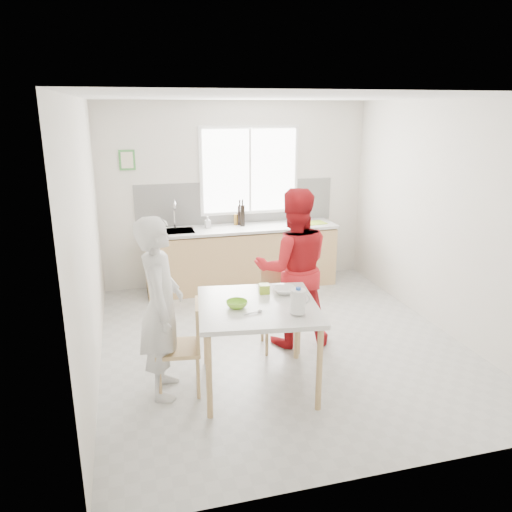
{
  "coord_description": "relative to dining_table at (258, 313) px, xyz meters",
  "views": [
    {
      "loc": [
        -1.63,
        -4.98,
        2.61
      ],
      "look_at": [
        -0.24,
        0.2,
        1.0
      ],
      "focal_mm": 35.0,
      "sensor_mm": 36.0,
      "label": 1
    }
  ],
  "objects": [
    {
      "name": "ground",
      "position": [
        0.5,
        0.81,
        -0.76
      ],
      "size": [
        4.5,
        4.5,
        0.0
      ],
      "primitive_type": "plane",
      "color": "#B7B7B2",
      "rests_on": "ground"
    },
    {
      "name": "room_shell",
      "position": [
        0.5,
        0.81,
        0.89
      ],
      "size": [
        4.5,
        4.5,
        4.5
      ],
      "color": "silver",
      "rests_on": "ground"
    },
    {
      "name": "window",
      "position": [
        0.7,
        3.04,
        0.94
      ],
      "size": [
        1.5,
        0.06,
        1.3
      ],
      "color": "white",
      "rests_on": "room_shell"
    },
    {
      "name": "backsplash",
      "position": [
        0.5,
        3.05,
        0.47
      ],
      "size": [
        3.0,
        0.02,
        0.65
      ],
      "primitive_type": "cube",
      "color": "white",
      "rests_on": "room_shell"
    },
    {
      "name": "picture_frame",
      "position": [
        -1.05,
        3.04,
        1.14
      ],
      "size": [
        0.22,
        0.03,
        0.28
      ],
      "color": "#449544",
      "rests_on": "room_shell"
    },
    {
      "name": "kitchen_counter",
      "position": [
        0.49,
        2.76,
        -0.34
      ],
      "size": [
        2.84,
        0.64,
        1.37
      ],
      "color": "tan",
      "rests_on": "ground"
    },
    {
      "name": "dining_table",
      "position": [
        0.0,
        0.0,
        0.0
      ],
      "size": [
        1.23,
        1.23,
        0.84
      ],
      "rotation": [
        0.0,
        0.0,
        -0.14
      ],
      "color": "silver",
      "rests_on": "ground"
    },
    {
      "name": "chair_left",
      "position": [
        -0.68,
        0.09,
        -0.27
      ],
      "size": [
        0.46,
        0.46,
        0.88
      ],
      "rotation": [
        0.0,
        0.0,
        -1.71
      ],
      "color": "tan",
      "rests_on": "ground"
    },
    {
      "name": "chair_far",
      "position": [
        0.46,
        0.76,
        -0.26
      ],
      "size": [
        0.46,
        0.46,
        0.89
      ],
      "rotation": [
        0.0,
        0.0,
        -0.14
      ],
      "color": "tan",
      "rests_on": "ground"
    },
    {
      "name": "person_white",
      "position": [
        -0.88,
        0.12,
        0.1
      ],
      "size": [
        0.49,
        0.67,
        1.71
      ],
      "primitive_type": "imported",
      "rotation": [
        0.0,
        0.0,
        1.44
      ],
      "color": "silver",
      "rests_on": "ground"
    },
    {
      "name": "person_red",
      "position": [
        0.62,
        0.8,
        0.14
      ],
      "size": [
        0.95,
        0.79,
        1.78
      ],
      "primitive_type": "imported",
      "rotation": [
        0.0,
        0.0,
        3.01
      ],
      "color": "red",
      "rests_on": "ground"
    },
    {
      "name": "bowl_green",
      "position": [
        -0.2,
        -0.02,
        0.12
      ],
      "size": [
        0.22,
        0.22,
        0.06
      ],
      "primitive_type": "imported",
      "rotation": [
        0.0,
        0.0,
        -0.14
      ],
      "color": "#8CD531",
      "rests_on": "dining_table"
    },
    {
      "name": "bowl_white",
      "position": [
        0.33,
        0.21,
        0.11
      ],
      "size": [
        0.25,
        0.25,
        0.05
      ],
      "primitive_type": "imported",
      "rotation": [
        0.0,
        0.0,
        -0.14
      ],
      "color": "white",
      "rests_on": "dining_table"
    },
    {
      "name": "milk_jug",
      "position": [
        0.28,
        -0.32,
        0.21
      ],
      "size": [
        0.19,
        0.13,
        0.24
      ],
      "rotation": [
        0.0,
        0.0,
        -0.14
      ],
      "color": "white",
      "rests_on": "dining_table"
    },
    {
      "name": "green_box",
      "position": [
        0.14,
        0.26,
        0.13
      ],
      "size": [
        0.11,
        0.11,
        0.09
      ],
      "primitive_type": "cube",
      "rotation": [
        0.0,
        0.0,
        -0.14
      ],
      "color": "#A3C92E",
      "rests_on": "dining_table"
    },
    {
      "name": "spoon",
      "position": [
        -0.11,
        -0.21,
        0.1
      ],
      "size": [
        0.16,
        0.05,
        0.01
      ],
      "primitive_type": "cylinder",
      "rotation": [
        0.0,
        1.57,
        0.21
      ],
      "color": "#A5A5AA",
      "rests_on": "dining_table"
    },
    {
      "name": "cutting_board",
      "position": [
        1.61,
        2.71,
        0.17
      ],
      "size": [
        0.38,
        0.3,
        0.01
      ],
      "primitive_type": "cube",
      "rotation": [
        0.0,
        0.0,
        0.15
      ],
      "color": "#A8D230",
      "rests_on": "kitchen_counter"
    },
    {
      "name": "wine_bottle_a",
      "position": [
        0.53,
        2.81,
        0.32
      ],
      "size": [
        0.07,
        0.07,
        0.32
      ],
      "primitive_type": "cylinder",
      "color": "black",
      "rests_on": "kitchen_counter"
    },
    {
      "name": "wine_bottle_b",
      "position": [
        0.51,
        2.89,
        0.31
      ],
      "size": [
        0.07,
        0.07,
        0.3
      ],
      "primitive_type": "cylinder",
      "color": "black",
      "rests_on": "kitchen_counter"
    },
    {
      "name": "jar_amber",
      "position": [
        0.45,
        2.92,
        0.24
      ],
      "size": [
        0.06,
        0.06,
        0.16
      ],
      "primitive_type": "cylinder",
      "color": "olive",
      "rests_on": "kitchen_counter"
    },
    {
      "name": "soap_bottle",
      "position": [
        0.02,
        2.84,
        0.25
      ],
      "size": [
        0.09,
        0.09,
        0.17
      ],
      "primitive_type": "imported",
      "rotation": [
        0.0,
        0.0,
        0.13
      ],
      "color": "#999999",
      "rests_on": "kitchen_counter"
    }
  ]
}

